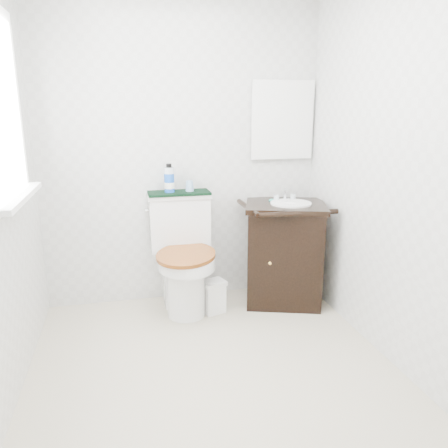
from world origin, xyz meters
name	(u,v)px	position (x,y,z in m)	size (l,w,h in m)	color
floor	(216,374)	(0.00, 0.00, 0.00)	(2.40, 2.40, 0.00)	beige
wall_back	(182,153)	(0.00, 1.20, 1.20)	(2.40, 2.40, 0.00)	silver
wall_front	(308,238)	(0.00, -1.20, 1.20)	(2.40, 2.40, 0.00)	silver
wall_right	(398,168)	(1.10, 0.00, 1.20)	(2.40, 2.40, 0.00)	silver
mirror	(282,120)	(0.82, 1.18, 1.45)	(0.50, 0.02, 0.60)	silver
toilet	(183,261)	(-0.05, 0.96, 0.39)	(0.55, 0.70, 0.90)	white
vanity	(284,251)	(0.77, 0.90, 0.43)	(0.75, 0.69, 0.92)	black
trash_bin	(213,296)	(0.16, 0.82, 0.13)	(0.21, 0.19, 0.26)	white
towel	(179,193)	(-0.05, 1.09, 0.91)	(0.48, 0.22, 0.02)	black
mouthwash_bottle	(169,179)	(-0.12, 1.09, 1.02)	(0.08, 0.08, 0.22)	blue
cup	(190,186)	(0.04, 1.10, 0.96)	(0.07, 0.07, 0.08)	#7FA9D0
soap_bar	(272,200)	(0.70, 1.02, 0.83)	(0.06, 0.04, 0.02)	#1B8374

